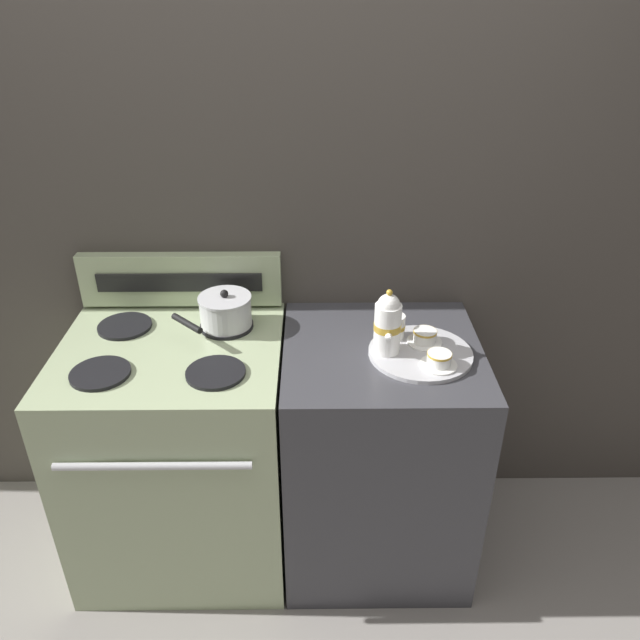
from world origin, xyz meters
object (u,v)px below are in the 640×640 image
Objects in this scene: teapot at (388,324)px; stove at (182,453)px; teacup_right at (425,337)px; saucepan at (225,311)px; creamer_jug at (395,326)px; teacup_left at (439,359)px; serving_tray at (420,353)px.

stove is at bearing 176.92° from teapot.
saucepan is at bearing 169.03° from teacup_right.
creamer_jug is (-0.10, 0.04, 0.02)m from teacup_right.
saucepan is 0.69m from teacup_right.
teacup_right is (0.68, -0.13, -0.03)m from saucepan.
teapot is 0.20m from teacup_left.
teacup_left is at bearing -55.98° from creamer_jug.
teapot reaches higher than creamer_jug.
serving_tray is 2.88× the size of teacup_right.
teapot is at bearing -3.08° from stove.
creamer_jug is at bearing 3.87° from stove.
teacup_right is at bearing -10.97° from saucepan.
teapot is at bearing 151.16° from teacup_left.
teapot reaches higher than serving_tray.
teacup_right is (0.13, 0.05, -0.08)m from teapot.
stove is 1.01m from teacup_left.
stove is at bearing -179.16° from teacup_right.
teacup_left is at bearing -21.00° from saucepan.
stove is at bearing 171.90° from teacup_left.
saucepan is 2.26× the size of teacup_right.
creamer_jug is at bearing 129.22° from serving_tray.
serving_tray is (0.83, -0.04, 0.46)m from stove.
saucepan is (0.18, 0.14, 0.52)m from stove.
teapot is 1.90× the size of teacup_right.
serving_tray is 1.52× the size of teapot.
stove is at bearing -176.13° from creamer_jug.
teacup_left is (0.88, -0.12, 0.49)m from stove.
serving_tray is at bearing -1.15° from teapot.
teapot is at bearing -18.57° from saucepan.
saucepan is 0.75m from teacup_left.
serving_tray is 0.10m from teacup_left.
stove is at bearing -140.92° from saucepan.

